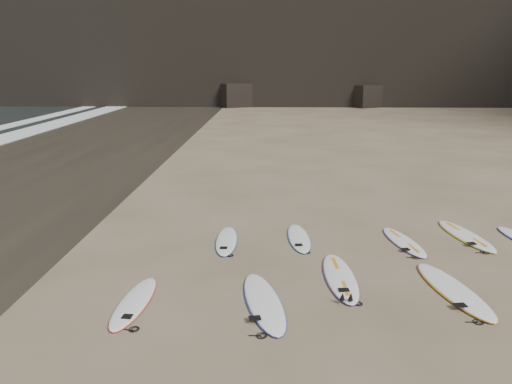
% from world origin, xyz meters
% --- Properties ---
extents(ground, '(240.00, 240.00, 0.00)m').
position_xyz_m(ground, '(0.00, 0.00, 0.00)').
color(ground, '#897559').
rests_on(ground, ground).
extents(wet_sand, '(12.00, 200.00, 0.01)m').
position_xyz_m(wet_sand, '(-13.00, 10.00, 0.00)').
color(wet_sand, '#383026').
rests_on(wet_sand, ground).
extents(surfboard_0, '(0.69, 2.29, 0.08)m').
position_xyz_m(surfboard_0, '(-4.65, -0.88, 0.04)').
color(surfboard_0, white).
rests_on(surfboard_0, ground).
extents(surfboard_1, '(1.16, 2.74, 0.10)m').
position_xyz_m(surfboard_1, '(-2.13, -0.80, 0.05)').
color(surfboard_1, white).
rests_on(surfboard_1, ground).
extents(surfboard_2, '(0.73, 2.66, 0.10)m').
position_xyz_m(surfboard_2, '(-0.48, 0.40, 0.05)').
color(surfboard_2, white).
rests_on(surfboard_2, ground).
extents(surfboard_3, '(1.17, 2.87, 0.10)m').
position_xyz_m(surfboard_3, '(1.75, -0.17, 0.05)').
color(surfboard_3, white).
rests_on(surfboard_3, ground).
extents(surfboard_5, '(0.59, 2.24, 0.08)m').
position_xyz_m(surfboard_5, '(-3.15, 2.64, 0.04)').
color(surfboard_5, white).
rests_on(surfboard_5, ground).
extents(surfboard_6, '(0.67, 2.29, 0.08)m').
position_xyz_m(surfboard_6, '(-1.24, 2.91, 0.04)').
color(surfboard_6, white).
rests_on(surfboard_6, ground).
extents(surfboard_7, '(0.96, 2.38, 0.08)m').
position_xyz_m(surfboard_7, '(1.48, 2.67, 0.04)').
color(surfboard_7, white).
rests_on(surfboard_7, ground).
extents(surfboard_8, '(1.07, 2.70, 0.09)m').
position_xyz_m(surfboard_8, '(3.27, 3.20, 0.05)').
color(surfboard_8, white).
rests_on(surfboard_8, ground).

